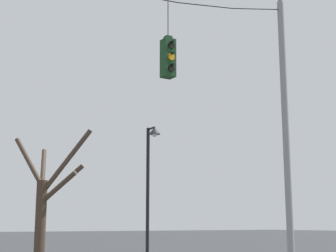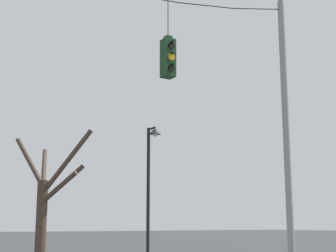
# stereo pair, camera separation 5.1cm
# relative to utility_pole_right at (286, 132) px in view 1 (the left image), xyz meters

# --- Properties ---
(utility_pole_right) EXTENTS (0.22, 0.22, 9.05)m
(utility_pole_right) POSITION_rel_utility_pole_right_xyz_m (0.00, 0.00, 0.00)
(utility_pole_right) COLOR gray
(utility_pole_right) RESTS_ON ground_plane
(traffic_light_over_intersection) EXTENTS (0.34, 0.58, 2.28)m
(traffic_light_over_intersection) POSITION_rel_utility_pole_right_xyz_m (-4.42, 0.00, 1.70)
(traffic_light_over_intersection) COLOR #143819
(street_lamp) EXTENTS (0.42, 0.73, 5.05)m
(street_lamp) POSITION_rel_utility_pole_right_xyz_m (-2.67, 4.02, -1.01)
(street_lamp) COLOR black
(street_lamp) RESTS_ON ground_plane
(bare_tree) EXTENTS (2.55, 3.37, 5.41)m
(bare_tree) POSITION_rel_utility_pole_right_xyz_m (-5.01, 8.35, -1.96)
(bare_tree) COLOR #423326
(bare_tree) RESTS_ON ground_plane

